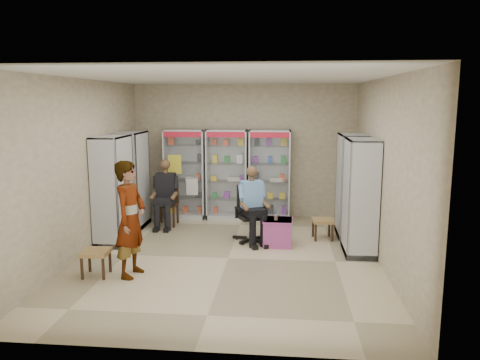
# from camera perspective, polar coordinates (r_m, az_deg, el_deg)

# --- Properties ---
(floor) EXTENTS (6.00, 6.00, 0.00)m
(floor) POSITION_cam_1_polar(r_m,az_deg,el_deg) (8.03, -1.45, -9.51)
(floor) COLOR #C6B389
(floor) RESTS_ON ground
(room_shell) EXTENTS (5.02, 6.02, 3.01)m
(room_shell) POSITION_cam_1_polar(r_m,az_deg,el_deg) (7.61, -1.51, 4.64)
(room_shell) COLOR #C2B490
(room_shell) RESTS_ON ground
(cabinet_back_left) EXTENTS (0.90, 0.50, 2.00)m
(cabinet_back_left) POSITION_cam_1_polar(r_m,az_deg,el_deg) (10.62, -6.67, 0.74)
(cabinet_back_left) COLOR #A1A3A8
(cabinet_back_left) RESTS_ON floor
(cabinet_back_mid) EXTENTS (0.90, 0.50, 2.00)m
(cabinet_back_mid) POSITION_cam_1_polar(r_m,az_deg,el_deg) (10.46, -1.58, 0.67)
(cabinet_back_mid) COLOR #A4A6AB
(cabinet_back_mid) RESTS_ON floor
(cabinet_back_right) EXTENTS (0.90, 0.50, 2.00)m
(cabinet_back_right) POSITION_cam_1_polar(r_m,az_deg,el_deg) (10.39, 3.63, 0.59)
(cabinet_back_right) COLOR #A1A3A8
(cabinet_back_right) RESTS_ON floor
(cabinet_right_far) EXTENTS (0.90, 0.50, 2.00)m
(cabinet_right_far) POSITION_cam_1_polar(r_m,az_deg,el_deg) (9.36, 13.42, -0.66)
(cabinet_right_far) COLOR #A4A5AB
(cabinet_right_far) RESTS_ON floor
(cabinet_right_near) EXTENTS (0.90, 0.50, 2.00)m
(cabinet_right_near) POSITION_cam_1_polar(r_m,az_deg,el_deg) (8.29, 14.44, -2.02)
(cabinet_right_near) COLOR #B4B7BB
(cabinet_right_near) RESTS_ON floor
(cabinet_left_far) EXTENTS (0.90, 0.50, 2.00)m
(cabinet_left_far) POSITION_cam_1_polar(r_m,az_deg,el_deg) (9.98, -13.02, -0.02)
(cabinet_left_far) COLOR #A8AAB0
(cabinet_left_far) RESTS_ON floor
(cabinet_left_near) EXTENTS (0.90, 0.50, 2.00)m
(cabinet_left_near) POSITION_cam_1_polar(r_m,az_deg,el_deg) (8.96, -15.23, -1.19)
(cabinet_left_near) COLOR #B2B6BA
(cabinet_left_near) RESTS_ON floor
(wooden_chair) EXTENTS (0.42, 0.42, 0.94)m
(wooden_chair) POSITION_cam_1_polar(r_m,az_deg,el_deg) (10.08, -8.88, -2.86)
(wooden_chair) COLOR black
(wooden_chair) RESTS_ON floor
(seated_customer) EXTENTS (0.44, 0.60, 1.34)m
(seated_customer) POSITION_cam_1_polar(r_m,az_deg,el_deg) (9.99, -8.98, -1.80)
(seated_customer) COLOR black
(seated_customer) RESTS_ON floor
(office_chair) EXTENTS (0.77, 0.77, 1.06)m
(office_chair) POSITION_cam_1_polar(r_m,az_deg,el_deg) (8.85, 1.39, -4.10)
(office_chair) COLOR black
(office_chair) RESTS_ON floor
(seated_shopkeeper) EXTENTS (0.66, 0.75, 1.35)m
(seated_shopkeeper) POSITION_cam_1_polar(r_m,az_deg,el_deg) (8.76, 1.37, -3.26)
(seated_shopkeeper) COLOR #72A8E2
(seated_shopkeeper) RESTS_ON floor
(pink_trunk) EXTENTS (0.52, 0.50, 0.49)m
(pink_trunk) POSITION_cam_1_polar(r_m,az_deg,el_deg) (8.67, 4.63, -6.37)
(pink_trunk) COLOR #B8497E
(pink_trunk) RESTS_ON floor
(tea_glass) EXTENTS (0.07, 0.07, 0.09)m
(tea_glass) POSITION_cam_1_polar(r_m,az_deg,el_deg) (8.54, 4.40, -4.58)
(tea_glass) COLOR #612908
(tea_glass) RESTS_ON pink_trunk
(woven_stool_a) EXTENTS (0.43, 0.43, 0.39)m
(woven_stool_a) POSITION_cam_1_polar(r_m,az_deg,el_deg) (9.17, 10.03, -5.91)
(woven_stool_a) COLOR #B07A4A
(woven_stool_a) RESTS_ON floor
(woven_stool_b) EXTENTS (0.42, 0.42, 0.40)m
(woven_stool_b) POSITION_cam_1_polar(r_m,az_deg,el_deg) (7.53, -17.13, -9.65)
(woven_stool_b) COLOR tan
(woven_stool_b) RESTS_ON floor
(standing_man) EXTENTS (0.52, 0.70, 1.76)m
(standing_man) POSITION_cam_1_polar(r_m,az_deg,el_deg) (7.21, -13.23, -4.66)
(standing_man) COLOR gray
(standing_man) RESTS_ON floor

